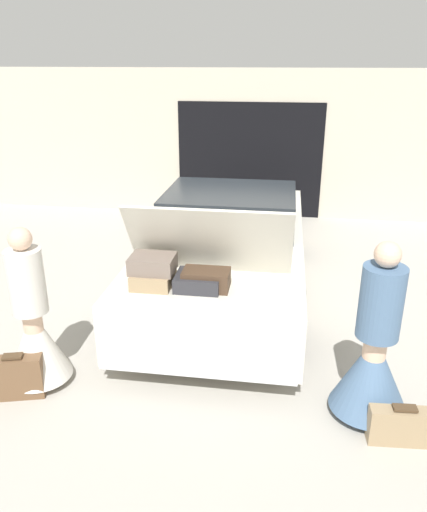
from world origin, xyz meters
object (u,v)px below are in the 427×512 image
(suitcase_beside_left_person, at_px, (16,377))
(suitcase_beside_right_person, at_px, (402,426))
(person_right, at_px, (373,358))
(car, at_px, (227,248))
(person_left, at_px, (34,331))

(suitcase_beside_left_person, bearing_deg, suitcase_beside_right_person, -1.73)
(suitcase_beside_right_person, bearing_deg, person_right, 123.91)
(person_right, relative_size, suitcase_beside_right_person, 3.00)
(suitcase_beside_left_person, height_order, suitcase_beside_right_person, suitcase_beside_left_person)
(car, distance_m, suitcase_beside_left_person, 3.15)
(person_left, height_order, suitcase_beside_right_person, person_left)
(person_right, xyz_separation_m, suitcase_beside_left_person, (-3.21, -0.23, -0.37))
(person_right, bearing_deg, car, 17.97)
(car, bearing_deg, person_right, -57.17)
(car, relative_size, person_left, 2.96)
(person_left, bearing_deg, suitcase_beside_left_person, -14.23)
(person_right, distance_m, suitcase_beside_left_person, 3.24)
(person_left, distance_m, suitcase_beside_right_person, 3.38)
(person_left, relative_size, suitcase_beside_right_person, 2.92)
(suitcase_beside_right_person, bearing_deg, car, 122.96)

